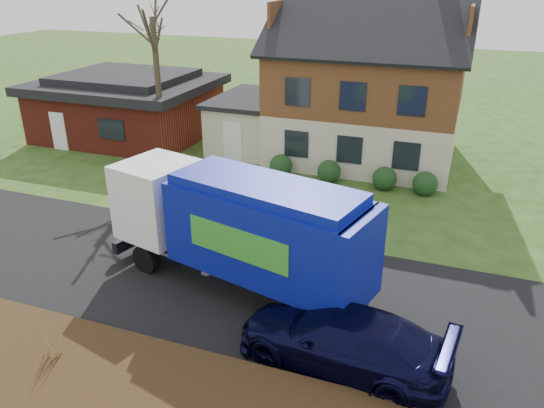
% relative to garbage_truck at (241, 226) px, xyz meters
% --- Properties ---
extents(ground, '(120.00, 120.00, 0.00)m').
position_rel_garbage_truck_xyz_m(ground, '(-0.99, 0.13, -2.17)').
color(ground, '#264517').
rests_on(ground, ground).
extents(road, '(80.00, 7.00, 0.02)m').
position_rel_garbage_truck_xyz_m(road, '(-0.99, 0.13, -2.16)').
color(road, black).
rests_on(road, ground).
extents(mulch_verge, '(80.00, 3.50, 0.30)m').
position_rel_garbage_truck_xyz_m(mulch_verge, '(-0.99, -5.17, -2.02)').
color(mulch_verge, black).
rests_on(mulch_verge, ground).
extents(main_house, '(12.95, 8.95, 9.26)m').
position_rel_garbage_truck_xyz_m(main_house, '(0.50, 14.04, 1.86)').
color(main_house, beige).
rests_on(main_house, ground).
extents(ranch_house, '(9.80, 8.20, 3.70)m').
position_rel_garbage_truck_xyz_m(ranch_house, '(-12.99, 13.13, -0.36)').
color(ranch_house, maroon).
rests_on(ranch_house, ground).
extents(garbage_truck, '(9.10, 4.40, 3.77)m').
position_rel_garbage_truck_xyz_m(garbage_truck, '(0.00, 0.00, 0.00)').
color(garbage_truck, black).
rests_on(garbage_truck, ground).
extents(silver_sedan, '(4.70, 2.11, 1.50)m').
position_rel_garbage_truck_xyz_m(silver_sedan, '(-3.88, 4.54, -1.42)').
color(silver_sedan, '#B3B7BC').
rests_on(silver_sedan, ground).
extents(navy_wagon, '(5.60, 2.81, 1.56)m').
position_rel_garbage_truck_xyz_m(navy_wagon, '(3.76, -2.35, -1.39)').
color(navy_wagon, black).
rests_on(navy_wagon, ground).
extents(grass_clump_mid, '(0.33, 0.27, 0.93)m').
position_rel_garbage_truck_xyz_m(grass_clump_mid, '(-3.03, -5.00, -1.41)').
color(grass_clump_mid, '#9C7D45').
rests_on(grass_clump_mid, mulch_verge).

